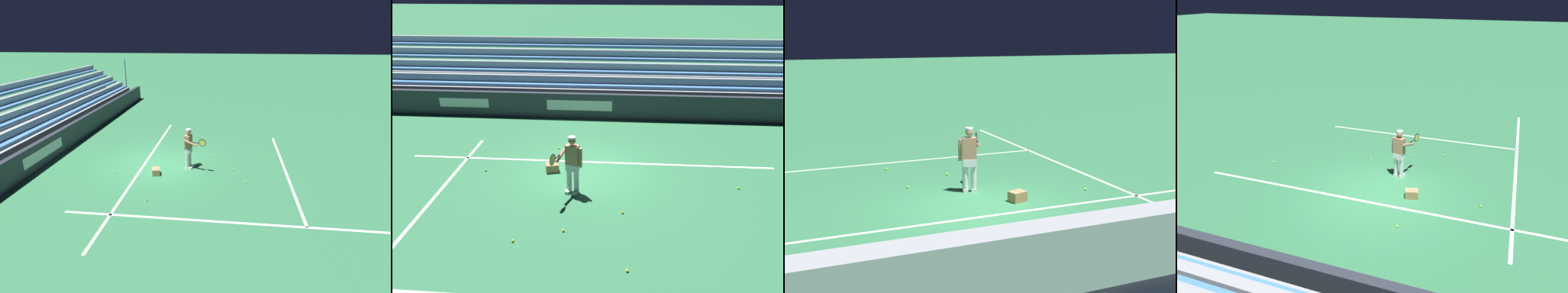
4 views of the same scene
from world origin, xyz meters
TOP-DOWN VIEW (x-y plane):
  - ground_plane at (0.00, 0.00)m, footprint 160.00×160.00m
  - court_baseline_white at (0.00, -0.50)m, footprint 12.00×0.10m
  - court_sideline_white at (4.11, 4.00)m, footprint 0.10×12.00m
  - back_wall_sponsor_board at (0.01, -4.82)m, footprint 27.63×0.25m
  - bleacher_stand at (0.00, -7.05)m, footprint 26.25×3.20m
  - tennis_player at (0.29, 1.49)m, footprint 0.78×0.94m
  - ball_box_cardboard at (1.08, 0.24)m, footprint 0.46×0.39m
  - tennis_ball_stray_back at (-4.49, 0.93)m, footprint 0.07×0.07m
  - tennis_ball_midcourt at (0.30, 3.34)m, footprint 0.07×0.07m
  - tennis_ball_toward_net at (-1.22, 4.60)m, footprint 0.07×0.07m
  - tennis_ball_on_baseline at (3.18, 0.42)m, footprint 0.07×0.07m
  - tennis_ball_by_box at (-1.13, 2.45)m, footprint 0.07×0.07m
  - tennis_ball_near_player at (1.13, -1.48)m, footprint 0.07×0.07m
  - tennis_ball_far_left at (1.42, 3.82)m, footprint 0.07×0.07m

SIDE VIEW (x-z plane):
  - ground_plane at x=0.00m, z-range 0.00..0.00m
  - court_baseline_white at x=0.00m, z-range 0.00..0.01m
  - court_sideline_white at x=4.11m, z-range 0.00..0.01m
  - tennis_ball_stray_back at x=-4.49m, z-range 0.00..0.07m
  - tennis_ball_midcourt at x=0.30m, z-range 0.00..0.07m
  - tennis_ball_toward_net at x=-1.22m, z-range 0.00..0.07m
  - tennis_ball_on_baseline at x=3.18m, z-range 0.00..0.07m
  - tennis_ball_by_box at x=-1.13m, z-range 0.00..0.07m
  - tennis_ball_near_player at x=1.13m, z-range 0.00..0.07m
  - tennis_ball_far_left at x=1.42m, z-range 0.00..0.07m
  - ball_box_cardboard at x=1.08m, z-range 0.00..0.26m
  - back_wall_sponsor_board at x=0.01m, z-range 0.00..1.10m
  - bleacher_stand at x=0.00m, z-range -0.94..2.46m
  - tennis_player at x=0.29m, z-range 0.04..1.75m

